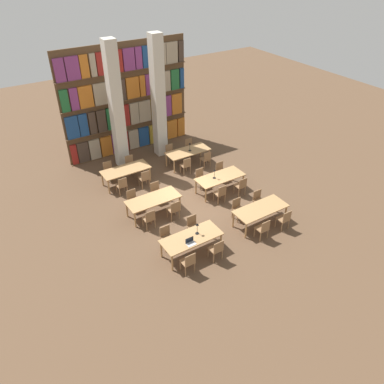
% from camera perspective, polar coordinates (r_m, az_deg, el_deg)
% --- Properties ---
extents(ground_plane, '(40.00, 40.00, 0.00)m').
position_cam_1_polar(ground_plane, '(16.14, -0.53, -1.49)').
color(ground_plane, brown).
extents(bookshelf_bank, '(6.65, 0.35, 5.50)m').
position_cam_1_polar(bookshelf_bank, '(19.50, -9.82, 13.38)').
color(bookshelf_bank, brown).
rests_on(bookshelf_bank, ground_plane).
extents(pillar_left, '(0.54, 0.54, 6.00)m').
position_cam_1_polar(pillar_left, '(17.87, -11.47, 12.52)').
color(pillar_left, beige).
rests_on(pillar_left, ground_plane).
extents(pillar_center, '(0.54, 0.54, 6.00)m').
position_cam_1_polar(pillar_center, '(18.69, -5.17, 14.03)').
color(pillar_center, beige).
rests_on(pillar_center, ground_plane).
extents(reading_table_0, '(2.19, 0.93, 0.74)m').
position_cam_1_polar(reading_table_0, '(13.26, -0.09, -7.11)').
color(reading_table_0, tan).
rests_on(reading_table_0, ground_plane).
extents(chair_0, '(0.42, 0.40, 0.88)m').
position_cam_1_polar(chair_0, '(12.70, -0.55, -10.59)').
color(chair_0, olive).
rests_on(chair_0, ground_plane).
extents(chair_1, '(0.42, 0.40, 0.88)m').
position_cam_1_polar(chair_1, '(13.66, -3.90, -6.80)').
color(chair_1, olive).
rests_on(chair_1, ground_plane).
extents(chair_2, '(0.42, 0.40, 0.88)m').
position_cam_1_polar(chair_2, '(13.17, 3.75, -8.68)').
color(chair_2, olive).
rests_on(chair_2, ground_plane).
extents(chair_3, '(0.42, 0.40, 0.88)m').
position_cam_1_polar(chair_3, '(14.10, 0.20, -5.17)').
color(chair_3, olive).
rests_on(chair_3, ground_plane).
extents(desk_lamp_0, '(0.14, 0.14, 0.46)m').
position_cam_1_polar(desk_lamp_0, '(13.16, 0.81, -5.33)').
color(desk_lamp_0, black).
rests_on(desk_lamp_0, reading_table_0).
extents(laptop, '(0.32, 0.22, 0.21)m').
position_cam_1_polar(laptop, '(12.94, -0.22, -7.73)').
color(laptop, silver).
rests_on(laptop, reading_table_0).
extents(reading_table_1, '(2.19, 0.93, 0.74)m').
position_cam_1_polar(reading_table_1, '(14.81, 10.41, -2.69)').
color(reading_table_1, tan).
rests_on(reading_table_1, ground_plane).
extents(chair_4, '(0.42, 0.40, 0.88)m').
position_cam_1_polar(chair_4, '(14.22, 10.75, -5.50)').
color(chair_4, olive).
rests_on(chair_4, ground_plane).
extents(chair_5, '(0.42, 0.40, 0.88)m').
position_cam_1_polar(chair_5, '(15.08, 7.01, -2.46)').
color(chair_5, olive).
rests_on(chair_5, ground_plane).
extents(chair_6, '(0.42, 0.40, 0.88)m').
position_cam_1_polar(chair_6, '(14.85, 13.87, -4.01)').
color(chair_6, olive).
rests_on(chair_6, ground_plane).
extents(chair_7, '(0.42, 0.40, 0.88)m').
position_cam_1_polar(chair_7, '(15.67, 10.10, -1.18)').
color(chair_7, olive).
rests_on(chair_7, ground_plane).
extents(reading_table_2, '(2.19, 0.93, 0.74)m').
position_cam_1_polar(reading_table_2, '(15.16, -5.93, -1.25)').
color(reading_table_2, tan).
rests_on(reading_table_2, ground_plane).
extents(chair_8, '(0.42, 0.40, 0.88)m').
position_cam_1_polar(chair_8, '(14.54, -6.53, -4.02)').
color(chair_8, olive).
rests_on(chair_8, ground_plane).
extents(chair_9, '(0.42, 0.40, 0.88)m').
position_cam_1_polar(chair_9, '(15.65, -9.02, -1.10)').
color(chair_9, olive).
rests_on(chair_9, ground_plane).
extents(chair_10, '(0.42, 0.40, 0.88)m').
position_cam_1_polar(chair_10, '(14.92, -2.78, -2.64)').
color(chair_10, olive).
rests_on(chair_10, ground_plane).
extents(chair_11, '(0.42, 0.40, 0.88)m').
position_cam_1_polar(chair_11, '(16.01, -5.46, 0.10)').
color(chair_11, olive).
rests_on(chair_11, ground_plane).
extents(reading_table_3, '(2.19, 0.93, 0.74)m').
position_cam_1_polar(reading_table_3, '(16.52, 4.29, 2.14)').
color(reading_table_3, tan).
rests_on(reading_table_3, ground_plane).
extents(chair_12, '(0.42, 0.40, 0.88)m').
position_cam_1_polar(chair_12, '(15.86, 4.35, -0.19)').
color(chair_12, olive).
rests_on(chair_12, ground_plane).
extents(chair_13, '(0.42, 0.40, 0.88)m').
position_cam_1_polar(chair_13, '(16.88, 1.36, 2.25)').
color(chair_13, olive).
rests_on(chair_13, ground_plane).
extents(chair_14, '(0.42, 0.40, 0.88)m').
position_cam_1_polar(chair_14, '(16.45, 7.47, 0.98)').
color(chair_14, olive).
rests_on(chair_14, ground_plane).
extents(chair_15, '(0.42, 0.40, 0.88)m').
position_cam_1_polar(chair_15, '(17.43, 4.40, 3.28)').
color(chair_15, olive).
rests_on(chair_15, ground_plane).
extents(desk_lamp_1, '(0.14, 0.14, 0.44)m').
position_cam_1_polar(desk_lamp_1, '(16.20, 3.44, 3.02)').
color(desk_lamp_1, black).
rests_on(desk_lamp_1, reading_table_3).
extents(reading_table_4, '(2.19, 0.93, 0.74)m').
position_cam_1_polar(reading_table_4, '(17.28, -10.07, 3.23)').
color(reading_table_4, tan).
rests_on(reading_table_4, ground_plane).
extents(chair_16, '(0.42, 0.40, 0.88)m').
position_cam_1_polar(chair_16, '(16.62, -10.62, 1.03)').
color(chair_16, olive).
rests_on(chair_16, ground_plane).
extents(chair_17, '(0.42, 0.40, 0.88)m').
position_cam_1_polar(chair_17, '(17.83, -12.54, 3.26)').
color(chair_17, olive).
rests_on(chair_17, ground_plane).
extents(chair_18, '(0.42, 0.40, 0.88)m').
position_cam_1_polar(chair_18, '(16.96, -7.26, 2.12)').
color(chair_18, olive).
rests_on(chair_18, ground_plane).
extents(chair_19, '(0.42, 0.40, 0.88)m').
position_cam_1_polar(chair_19, '(18.15, -9.36, 4.25)').
color(chair_19, olive).
rests_on(chair_19, ground_plane).
extents(reading_table_5, '(2.19, 0.93, 0.74)m').
position_cam_1_polar(reading_table_5, '(18.55, -0.63, 6.09)').
color(reading_table_5, tan).
rests_on(reading_table_5, ground_plane).
extents(chair_20, '(0.42, 0.40, 0.88)m').
position_cam_1_polar(chair_20, '(17.82, -0.93, 4.12)').
color(chair_20, olive).
rests_on(chair_20, ground_plane).
extents(chair_21, '(0.42, 0.40, 0.88)m').
position_cam_1_polar(chair_21, '(18.95, -3.31, 6.05)').
color(chair_21, olive).
rests_on(chair_21, ground_plane).
extents(chair_22, '(0.42, 0.40, 0.88)m').
position_cam_1_polar(chair_22, '(18.36, 2.16, 5.09)').
color(chair_22, olive).
rests_on(chair_22, ground_plane).
extents(chair_23, '(0.42, 0.40, 0.88)m').
position_cam_1_polar(chair_23, '(19.47, -0.34, 6.92)').
color(chair_23, olive).
rests_on(chair_23, ground_plane).
extents(desk_lamp_2, '(0.14, 0.14, 0.43)m').
position_cam_1_polar(desk_lamp_2, '(18.38, -0.33, 7.10)').
color(desk_lamp_2, black).
rests_on(desk_lamp_2, reading_table_5).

